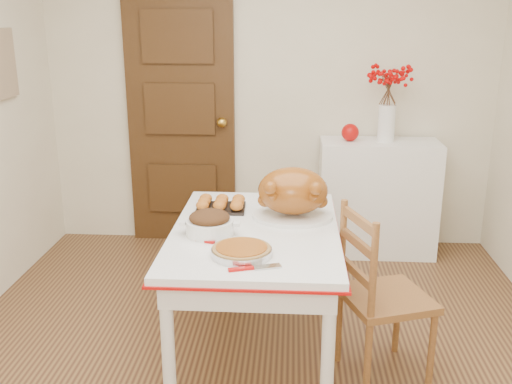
# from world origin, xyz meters

# --- Properties ---
(floor) EXTENTS (3.50, 4.00, 0.00)m
(floor) POSITION_xyz_m (0.00, 0.00, 0.00)
(floor) COLOR #432719
(floor) RESTS_ON ground
(wall_back) EXTENTS (3.50, 0.00, 2.50)m
(wall_back) POSITION_xyz_m (0.00, 2.00, 1.25)
(wall_back) COLOR beige
(wall_back) RESTS_ON ground
(door_back) EXTENTS (0.85, 0.06, 2.06)m
(door_back) POSITION_xyz_m (-0.70, 1.97, 1.03)
(door_back) COLOR #3D240E
(door_back) RESTS_ON ground
(photo_board) EXTENTS (0.03, 0.35, 0.45)m
(photo_board) POSITION_xyz_m (-1.73, 1.20, 1.50)
(photo_board) COLOR tan
(photo_board) RESTS_ON ground
(sideboard) EXTENTS (0.89, 0.40, 0.89)m
(sideboard) POSITION_xyz_m (0.85, 1.78, 0.45)
(sideboard) COLOR white
(sideboard) RESTS_ON floor
(kitchen_table) EXTENTS (0.87, 1.27, 0.76)m
(kitchen_table) POSITION_xyz_m (0.00, 0.21, 0.38)
(kitchen_table) COLOR white
(kitchen_table) RESTS_ON floor
(chair_oak) EXTENTS (0.52, 0.52, 0.92)m
(chair_oak) POSITION_xyz_m (0.68, 0.11, 0.46)
(chair_oak) COLOR #955628
(chair_oak) RESTS_ON floor
(berry_vase) EXTENTS (0.30, 0.30, 0.57)m
(berry_vase) POSITION_xyz_m (0.89, 1.78, 1.18)
(berry_vase) COLOR white
(berry_vase) RESTS_ON sideboard
(apple) EXTENTS (0.13, 0.13, 0.13)m
(apple) POSITION_xyz_m (0.62, 1.78, 0.96)
(apple) COLOR #AF0A08
(apple) RESTS_ON sideboard
(turkey_platter) EXTENTS (0.44, 0.36, 0.28)m
(turkey_platter) POSITION_xyz_m (0.19, 0.38, 0.90)
(turkey_platter) COLOR #8E4B16
(turkey_platter) RESTS_ON kitchen_table
(pumpkin_pie) EXTENTS (0.29, 0.29, 0.06)m
(pumpkin_pie) POSITION_xyz_m (-0.04, -0.14, 0.79)
(pumpkin_pie) COLOR #8E4714
(pumpkin_pie) RESTS_ON kitchen_table
(stuffing_dish) EXTENTS (0.36, 0.31, 0.12)m
(stuffing_dish) POSITION_xyz_m (-0.22, 0.11, 0.82)
(stuffing_dish) COLOR #382011
(stuffing_dish) RESTS_ON kitchen_table
(rolls_tray) EXTENTS (0.28, 0.22, 0.07)m
(rolls_tray) POSITION_xyz_m (-0.21, 0.50, 0.79)
(rolls_tray) COLOR #AE5E21
(rolls_tray) RESTS_ON kitchen_table
(pie_server) EXTENTS (0.24, 0.14, 0.01)m
(pie_server) POSITION_xyz_m (0.03, -0.28, 0.76)
(pie_server) COLOR silver
(pie_server) RESTS_ON kitchen_table
(carving_knife) EXTENTS (0.27, 0.13, 0.01)m
(carving_knife) POSITION_xyz_m (-0.14, -0.02, 0.76)
(carving_knife) COLOR silver
(carving_knife) RESTS_ON kitchen_table
(drinking_glass) EXTENTS (0.08, 0.08, 0.10)m
(drinking_glass) POSITION_xyz_m (0.04, 0.70, 0.81)
(drinking_glass) COLOR white
(drinking_glass) RESTS_ON kitchen_table
(shaker_pair) EXTENTS (0.08, 0.04, 0.08)m
(shaker_pair) POSITION_xyz_m (0.27, 0.67, 0.80)
(shaker_pair) COLOR white
(shaker_pair) RESTS_ON kitchen_table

